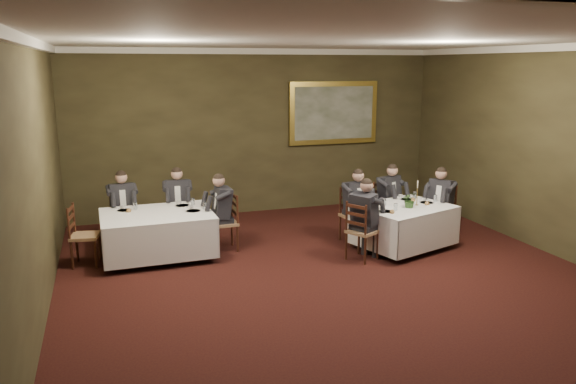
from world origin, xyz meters
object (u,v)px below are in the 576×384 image
chair_main_endleft (362,243)px  diner_sec_backleft (123,216)px  table_second (158,231)px  diner_main_endright (441,212)px  table_main (404,224)px  chair_main_backright (387,219)px  diner_main_endleft (362,230)px  diner_sec_endright (224,221)px  chair_main_endright (440,223)px  painting (334,113)px  centerpiece (410,199)px  chair_sec_backright (179,224)px  diner_sec_backright (178,212)px  chair_sec_endleft (85,248)px  chair_sec_backleft (124,229)px  chair_sec_endright (225,234)px  chair_main_backleft (354,226)px  diner_main_backright (388,207)px  candlestick (417,196)px

chair_main_endleft → diner_sec_backleft: (-3.70, 2.10, 0.23)m
table_second → diner_main_endright: (5.09, -0.57, 0.06)m
table_main → diner_main_endright: bearing=17.9°
chair_main_backright → diner_main_endleft: bearing=28.1°
chair_main_endleft → diner_sec_endright: bearing=-149.9°
chair_main_endright → painting: (-0.96, 2.93, 1.84)m
diner_main_endright → centerpiece: diner_main_endright is taller
diner_main_endright → chair_sec_backright: bearing=40.9°
chair_main_backright → diner_main_endright: 1.02m
diner_sec_backright → chair_sec_endleft: (-1.62, -0.96, -0.23)m
chair_main_endleft → chair_sec_backright: bearing=-157.3°
chair_sec_backleft → centerpiece: centerpiece is taller
centerpiece → chair_main_backright: bearing=83.4°
table_main → painting: (-0.00, 3.24, 1.67)m
chair_sec_backright → centerpiece: centerpiece is taller
diner_sec_backright → chair_main_backright: bearing=172.0°
diner_main_endleft → chair_sec_endright: diner_main_endleft is taller
chair_sec_endright → chair_sec_endleft: size_ratio=1.00×
chair_main_endleft → centerpiece: bearing=72.4°
chair_main_backleft → chair_main_backright: (0.81, 0.26, 0.00)m
table_second → centerpiece: size_ratio=6.39×
chair_sec_backright → diner_sec_backright: bearing=90.0°
diner_sec_backright → chair_main_endleft: bearing=147.4°
chair_main_backright → diner_main_backright: diner_main_backright is taller
diner_main_backright → diner_main_endleft: bearing=27.7°
diner_main_backright → diner_sec_endright: same height
table_second → chair_sec_endleft: 1.17m
diner_main_backright → chair_main_endleft: (-1.11, -1.21, -0.23)m
diner_main_endright → painting: size_ratio=0.65×
diner_main_backright → candlestick: 0.99m
diner_main_endright → chair_sec_backleft: 5.80m
centerpiece → painting: painting is taller
chair_main_backleft → diner_main_endright: (1.60, -0.34, 0.23)m
diner_main_endleft → chair_sec_endleft: diner_main_endleft is taller
diner_main_backright → chair_sec_endleft: 5.46m
table_main → chair_sec_backleft: 5.00m
candlestick → painting: (-0.24, 3.24, 1.19)m
chair_main_backright → diner_sec_backright: size_ratio=0.74×
diner_main_endleft → chair_sec_backleft: (-3.71, 2.11, -0.23)m
chair_sec_endleft → painting: 6.10m
chair_main_backright → chair_sec_backright: size_ratio=1.00×
chair_sec_endleft → diner_main_endleft: bearing=85.1°
chair_sec_backright → diner_sec_endright: size_ratio=0.74×
chair_sec_backright → table_second: bearing=69.0°
table_main → chair_main_backleft: (-0.65, 0.65, -0.17)m
chair_main_backright → diner_sec_backleft: (-4.81, 0.88, 0.23)m
diner_main_backright → diner_sec_backleft: bearing=-30.2°
chair_main_backleft → diner_sec_backleft: size_ratio=0.74×
diner_main_endright → painting: 3.48m
chair_main_endleft → chair_sec_backright: (-2.72, 2.14, 0.00)m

